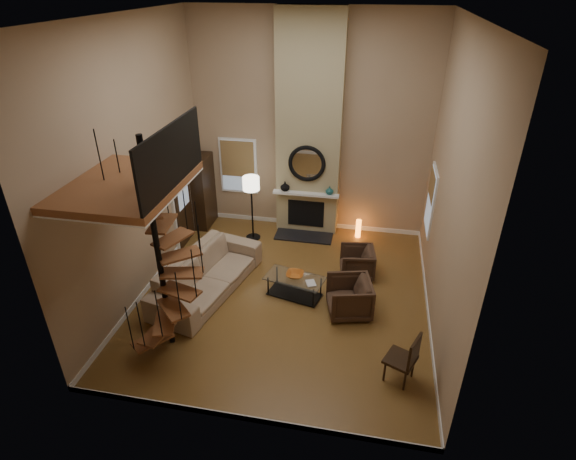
% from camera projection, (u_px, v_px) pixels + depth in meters
% --- Properties ---
extents(ground, '(6.00, 6.50, 0.01)m').
position_uv_depth(ground, '(284.00, 296.00, 9.93)').
color(ground, olive).
rests_on(ground, ground).
extents(back_wall, '(6.00, 0.02, 5.50)m').
position_uv_depth(back_wall, '(310.00, 127.00, 11.37)').
color(back_wall, tan).
rests_on(back_wall, ground).
extents(front_wall, '(6.00, 0.02, 5.50)m').
position_uv_depth(front_wall, '(233.00, 275.00, 5.80)').
color(front_wall, tan).
rests_on(front_wall, ground).
extents(left_wall, '(0.02, 6.50, 5.50)m').
position_uv_depth(left_wall, '(135.00, 166.00, 9.08)').
color(left_wall, tan).
rests_on(left_wall, ground).
extents(right_wall, '(0.02, 6.50, 5.50)m').
position_uv_depth(right_wall, '(451.00, 190.00, 8.08)').
color(right_wall, tan).
rests_on(right_wall, ground).
extents(ceiling, '(6.00, 6.50, 0.01)m').
position_uv_depth(ceiling, '(283.00, 16.00, 7.24)').
color(ceiling, silver).
rests_on(ceiling, back_wall).
extents(baseboard_back, '(6.00, 0.02, 0.12)m').
position_uv_depth(baseboard_back, '(308.00, 223.00, 12.67)').
color(baseboard_back, white).
rests_on(baseboard_back, ground).
extents(baseboard_front, '(6.00, 0.02, 0.12)m').
position_uv_depth(baseboard_front, '(243.00, 418.00, 7.12)').
color(baseboard_front, white).
rests_on(baseboard_front, ground).
extents(baseboard_left, '(0.02, 6.50, 0.12)m').
position_uv_depth(baseboard_left, '(155.00, 278.00, 10.39)').
color(baseboard_left, white).
rests_on(baseboard_left, ground).
extents(baseboard_right, '(0.02, 6.50, 0.12)m').
position_uv_depth(baseboard_right, '(428.00, 310.00, 9.40)').
color(baseboard_right, white).
rests_on(baseboard_right, ground).
extents(chimney_breast, '(1.60, 0.38, 5.50)m').
position_uv_depth(chimney_breast, '(309.00, 130.00, 11.20)').
color(chimney_breast, tan).
rests_on(chimney_breast, ground).
extents(hearth, '(1.50, 0.60, 0.04)m').
position_uv_depth(hearth, '(304.00, 236.00, 12.12)').
color(hearth, black).
rests_on(hearth, ground).
extents(firebox, '(0.95, 0.02, 0.72)m').
position_uv_depth(firebox, '(306.00, 213.00, 12.11)').
color(firebox, black).
rests_on(firebox, chimney_breast).
extents(mantel, '(1.70, 0.18, 0.06)m').
position_uv_depth(mantel, '(306.00, 194.00, 11.74)').
color(mantel, white).
rests_on(mantel, chimney_breast).
extents(mirror_frame, '(0.94, 0.10, 0.94)m').
position_uv_depth(mirror_frame, '(307.00, 164.00, 11.40)').
color(mirror_frame, black).
rests_on(mirror_frame, chimney_breast).
extents(mirror_disc, '(0.80, 0.01, 0.80)m').
position_uv_depth(mirror_disc, '(307.00, 164.00, 11.41)').
color(mirror_disc, white).
rests_on(mirror_disc, chimney_breast).
extents(vase_left, '(0.24, 0.24, 0.25)m').
position_uv_depth(vase_left, '(285.00, 186.00, 11.79)').
color(vase_left, black).
rests_on(vase_left, mantel).
extents(vase_right, '(0.20, 0.20, 0.21)m').
position_uv_depth(vase_right, '(330.00, 190.00, 11.61)').
color(vase_right, '#164F50').
rests_on(vase_right, mantel).
extents(window_back, '(1.02, 0.06, 1.52)m').
position_uv_depth(window_back, '(238.00, 165.00, 12.21)').
color(window_back, white).
rests_on(window_back, back_wall).
extents(window_right, '(0.06, 1.02, 1.52)m').
position_uv_depth(window_right, '(431.00, 200.00, 10.35)').
color(window_right, white).
rests_on(window_right, right_wall).
extents(entry_door, '(0.10, 1.05, 2.16)m').
position_uv_depth(entry_door, '(183.00, 204.00, 11.45)').
color(entry_door, white).
rests_on(entry_door, ground).
extents(loft, '(1.70, 2.20, 1.09)m').
position_uv_depth(loft, '(132.00, 183.00, 7.14)').
color(loft, brown).
rests_on(loft, left_wall).
extents(spiral_stair, '(1.47, 1.47, 4.06)m').
position_uv_depth(spiral_stair, '(161.00, 262.00, 7.82)').
color(spiral_stair, black).
rests_on(spiral_stair, ground).
extents(hutch, '(0.42, 0.90, 2.01)m').
position_uv_depth(hutch, '(203.00, 192.00, 12.32)').
color(hutch, black).
rests_on(hutch, ground).
extents(sofa, '(1.79, 3.14, 0.86)m').
position_uv_depth(sofa, '(207.00, 274.00, 9.95)').
color(sofa, tan).
rests_on(sofa, ground).
extents(armchair_near, '(0.85, 0.83, 0.69)m').
position_uv_depth(armchair_near, '(360.00, 262.00, 10.42)').
color(armchair_near, '#422C1E').
rests_on(armchair_near, ground).
extents(armchair_far, '(1.04, 1.02, 0.79)m').
position_uv_depth(armchair_far, '(353.00, 297.00, 9.29)').
color(armchair_far, '#422C1E').
rests_on(armchair_far, ground).
extents(coffee_table, '(1.34, 0.89, 0.46)m').
position_uv_depth(coffee_table, '(294.00, 284.00, 9.80)').
color(coffee_table, silver).
rests_on(coffee_table, ground).
extents(bowl, '(0.38, 0.38, 0.09)m').
position_uv_depth(bowl, '(295.00, 275.00, 9.73)').
color(bowl, '#C46822').
rests_on(bowl, coffee_table).
extents(book, '(0.27, 0.30, 0.02)m').
position_uv_depth(book, '(310.00, 283.00, 9.52)').
color(book, gray).
rests_on(book, coffee_table).
extents(floor_lamp, '(0.42, 0.42, 1.73)m').
position_uv_depth(floor_lamp, '(251.00, 188.00, 11.40)').
color(floor_lamp, black).
rests_on(floor_lamp, ground).
extents(accent_lamp, '(0.14, 0.14, 0.49)m').
position_uv_depth(accent_lamp, '(358.00, 228.00, 12.01)').
color(accent_lamp, orange).
rests_on(accent_lamp, ground).
extents(side_chair, '(0.63, 0.63, 1.00)m').
position_uv_depth(side_chair, '(406.00, 358.00, 7.59)').
color(side_chair, black).
rests_on(side_chair, ground).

